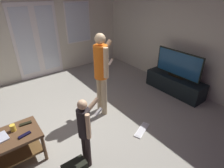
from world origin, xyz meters
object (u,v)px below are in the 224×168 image
Objects in this scene: coffee_table at (5,146)px; dvd_remote_slim at (26,124)px; person_child at (85,128)px; tv_stand at (175,84)px; person_adult at (101,69)px; loose_keyboard at (142,130)px; tv_remote_black at (25,135)px; cup_near_edge at (13,128)px; flat_screen_tv at (178,64)px.

dvd_remote_slim is at bearing 19.76° from coffee_table.
tv_stand is at bearing 10.29° from person_child.
person_adult reaches higher than coffee_table.
tv_stand is 8.59× the size of dvd_remote_slim.
loose_keyboard is (0.25, -0.93, -0.98)m from person_adult.
dvd_remote_slim is at bearing 155.51° from loose_keyboard.
coffee_table is 0.87× the size of person_child.
tv_remote_black is 0.25m from dvd_remote_slim.
cup_near_edge reaches higher than coffee_table.
tv_stand is (3.75, -0.15, -0.16)m from coffee_table.
tv_stand is at bearing 17.43° from loose_keyboard.
coffee_table is 0.83× the size of flat_screen_tv.
dvd_remote_slim is at bearing -174.84° from person_adult.
person_child reaches higher than dvd_remote_slim.
tv_stand is 3.50m from tv_remote_black.
person_adult is 1.68m from tv_remote_black.
person_child reaches higher than cup_near_edge.
flat_screen_tv reaches higher than coffee_table.
person_adult is (-1.92, 0.40, 0.78)m from tv_stand.
tv_remote_black is (-3.49, 0.02, 0.31)m from tv_stand.
tv_stand is 2.90m from person_child.
flat_screen_tv is 3.60m from cup_near_edge.
coffee_table is 5.71× the size of dvd_remote_slim.
dvd_remote_slim is at bearing 13.09° from cup_near_edge.
tv_remote_black is at bearing 179.66° from flat_screen_tv.
person_child reaches higher than tv_remote_black.
flat_screen_tv is 1.06× the size of person_child.
coffee_table is 0.26m from cup_near_edge.
person_child is 1.32m from loose_keyboard.
coffee_table is at bearing 142.88° from tv_remote_black.
person_child is at bearing -50.50° from tv_remote_black.
loose_keyboard is at bearing -17.58° from dvd_remote_slim.
coffee_table is 1.95m from person_adult.
tv_remote_black is 1.00× the size of dvd_remote_slim.
tv_stand is 0.88× the size of person_adult.
coffee_table is 2.12× the size of loose_keyboard.
cup_near_edge is at bearing 26.43° from coffee_table.
tv_remote_black is at bearing -63.56° from cup_near_edge.
coffee_table is at bearing 144.90° from person_child.
person_adult is 1.32m from person_child.
coffee_table is at bearing 177.81° from flat_screen_tv.
flat_screen_tv is 11.47× the size of cup_near_edge.
person_child is at bearing 179.29° from loose_keyboard.
tv_stand is at bearing -2.25° from coffee_table.
tv_stand is at bearing -11.88° from person_adult.
flat_screen_tv is 2.57× the size of loose_keyboard.
tv_stand is at bearing 2.41° from dvd_remote_slim.
person_child reaches higher than tv_stand.
loose_keyboard is 4.46× the size of cup_near_edge.
loose_keyboard is (2.08, -0.67, -0.36)m from coffee_table.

